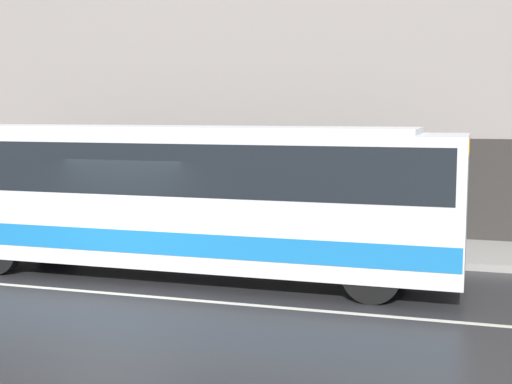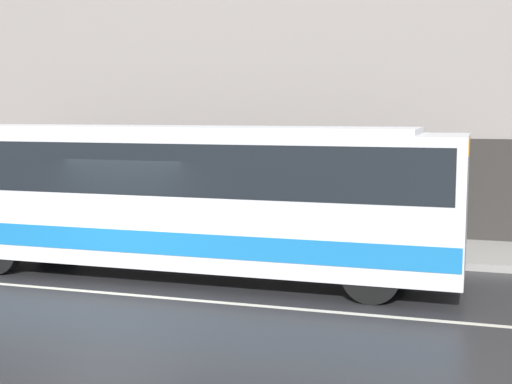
% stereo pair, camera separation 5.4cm
% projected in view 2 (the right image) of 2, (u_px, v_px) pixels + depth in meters
% --- Properties ---
extents(ground_plane, '(60.00, 60.00, 0.00)m').
position_uv_depth(ground_plane, '(109.00, 293.00, 13.55)').
color(ground_plane, '#262628').
extents(sidewalk, '(60.00, 3.03, 0.17)m').
position_uv_depth(sidewalk, '(212.00, 239.00, 18.77)').
color(sidewalk, gray).
rests_on(sidewalk, ground_plane).
extents(building_facade, '(60.00, 0.35, 10.98)m').
position_uv_depth(building_facade, '(232.00, 44.00, 19.75)').
color(building_facade, gray).
rests_on(building_facade, ground_plane).
extents(lane_stripe, '(54.00, 0.14, 0.01)m').
position_uv_depth(lane_stripe, '(109.00, 293.00, 13.55)').
color(lane_stripe, beige).
rests_on(lane_stripe, ground_plane).
extents(transit_bus, '(11.94, 2.56, 3.13)m').
position_uv_depth(transit_bus, '(172.00, 191.00, 14.99)').
color(transit_bus, silver).
rests_on(transit_bus, ground_plane).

